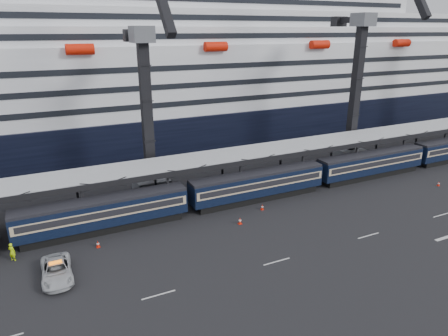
{
  "coord_description": "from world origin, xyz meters",
  "views": [
    {
      "loc": [
        -33.42,
        -32.36,
        21.6
      ],
      "look_at": [
        -13.01,
        10.0,
        5.21
      ],
      "focal_mm": 32.0,
      "sensor_mm": 36.0,
      "label": 1
    }
  ],
  "objects": [
    {
      "name": "worker",
      "position": [
        -37.32,
        7.5,
        0.95
      ],
      "size": [
        0.83,
        0.78,
        1.9
      ],
      "primitive_type": "imported",
      "rotation": [
        0.0,
        0.0,
        2.51
      ],
      "color": "#CBFC0D",
      "rests_on": "ground"
    },
    {
      "name": "traffic_cone_c",
      "position": [
        -13.5,
        4.68,
        0.42
      ],
      "size": [
        0.43,
        0.43,
        0.86
      ],
      "color": "red",
      "rests_on": "ground"
    },
    {
      "name": "traffic_cone_d",
      "position": [
        -9.13,
        6.92,
        0.37
      ],
      "size": [
        0.38,
        0.38,
        0.76
      ],
      "color": "red",
      "rests_on": "ground"
    },
    {
      "name": "traffic_cone_b",
      "position": [
        -29.36,
        6.47,
        0.38
      ],
      "size": [
        0.38,
        0.38,
        0.76
      ],
      "color": "red",
      "rests_on": "ground"
    },
    {
      "name": "canopy",
      "position": [
        0.0,
        14.0,
        5.25
      ],
      "size": [
        130.0,
        6.25,
        5.53
      ],
      "color": "#94979C",
      "rests_on": "ground"
    },
    {
      "name": "lane_markings",
      "position": [
        8.15,
        -5.23,
        0.01
      ],
      "size": [
        111.0,
        4.27,
        0.02
      ],
      "color": "beige",
      "rests_on": "ground"
    },
    {
      "name": "ground",
      "position": [
        0.0,
        0.0,
        0.0
      ],
      "size": [
        260.0,
        260.0,
        0.0
      ],
      "primitive_type": "plane",
      "color": "black",
      "rests_on": "ground"
    },
    {
      "name": "train",
      "position": [
        -4.65,
        10.0,
        2.2
      ],
      "size": [
        133.05,
        3.0,
        4.05
      ],
      "color": "black",
      "rests_on": "ground"
    },
    {
      "name": "cruise_ship",
      "position": [
        -1.08,
        45.99,
        12.34
      ],
      "size": [
        214.09,
        28.84,
        34.0
      ],
      "color": "black",
      "rests_on": "ground"
    },
    {
      "name": "pickup_truck",
      "position": [
        -33.62,
        2.38,
        0.79
      ],
      "size": [
        2.74,
        5.76,
        1.59
      ],
      "primitive_type": "imported",
      "rotation": [
        0.0,
        0.0,
        -0.02
      ],
      "color": "#B0B4B8",
      "rests_on": "ground"
    },
    {
      "name": "crane_dark_near",
      "position": [
        -20.0,
        18.59,
        11.93
      ],
      "size": [
        4.5,
        17.75,
        35.08
      ],
      "color": "#4D5054",
      "rests_on": "ground"
    },
    {
      "name": "traffic_cone_f",
      "position": [
        18.25,
        2.77,
        0.35
      ],
      "size": [
        0.35,
        0.35,
        0.71
      ],
      "color": "red",
      "rests_on": "ground"
    },
    {
      "name": "crane_dark_mid",
      "position": [
        15.0,
        17.59,
        13.36
      ],
      "size": [
        4.5,
        18.24,
        39.64
      ],
      "color": "#4D5054",
      "rests_on": "ground"
    }
  ]
}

